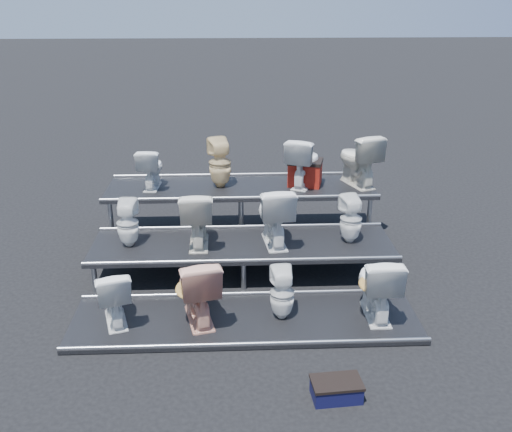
{
  "coord_description": "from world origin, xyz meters",
  "views": [
    {
      "loc": [
        -0.13,
        -7.27,
        3.81
      ],
      "look_at": [
        0.19,
        0.1,
        0.83
      ],
      "focal_mm": 40.0,
      "sensor_mm": 36.0,
      "label": 1
    }
  ],
  "objects_px": {
    "toilet_0": "(113,295)",
    "toilet_4": "(128,223)",
    "toilet_2": "(282,293)",
    "red_crate": "(305,174)",
    "toilet_3": "(377,285)",
    "toilet_9": "(220,163)",
    "toilet_8": "(151,168)",
    "step_stool": "(336,391)",
    "toilet_11": "(358,159)",
    "toilet_10": "(304,162)",
    "toilet_1": "(197,288)",
    "toilet_7": "(351,219)",
    "toilet_5": "(197,217)",
    "toilet_6": "(274,214)"
  },
  "relations": [
    {
      "from": "toilet_6",
      "to": "toilet_9",
      "type": "relative_size",
      "value": 1.1
    },
    {
      "from": "toilet_8",
      "to": "red_crate",
      "type": "xyz_separation_m",
      "value": [
        2.42,
        0.02,
        -0.14
      ]
    },
    {
      "from": "red_crate",
      "to": "toilet_11",
      "type": "bearing_deg",
      "value": 12.74
    },
    {
      "from": "toilet_2",
      "to": "toilet_4",
      "type": "relative_size",
      "value": 0.99
    },
    {
      "from": "toilet_9",
      "to": "step_stool",
      "type": "xyz_separation_m",
      "value": [
        1.18,
        -4.03,
        -1.16
      ]
    },
    {
      "from": "toilet_1",
      "to": "toilet_4",
      "type": "height_order",
      "value": "toilet_4"
    },
    {
      "from": "toilet_3",
      "to": "toilet_8",
      "type": "height_order",
      "value": "toilet_8"
    },
    {
      "from": "toilet_6",
      "to": "toilet_4",
      "type": "bearing_deg",
      "value": -6.09
    },
    {
      "from": "toilet_6",
      "to": "step_stool",
      "type": "xyz_separation_m",
      "value": [
        0.43,
        -2.73,
        -0.8
      ]
    },
    {
      "from": "toilet_0",
      "to": "toilet_7",
      "type": "xyz_separation_m",
      "value": [
        3.08,
        1.3,
        0.38
      ]
    },
    {
      "from": "toilet_1",
      "to": "toilet_11",
      "type": "distance_m",
      "value": 3.64
    },
    {
      "from": "toilet_3",
      "to": "toilet_9",
      "type": "relative_size",
      "value": 1.07
    },
    {
      "from": "toilet_4",
      "to": "toilet_5",
      "type": "distance_m",
      "value": 0.96
    },
    {
      "from": "toilet_1",
      "to": "toilet_11",
      "type": "xyz_separation_m",
      "value": [
        2.42,
        2.6,
        0.79
      ]
    },
    {
      "from": "toilet_2",
      "to": "toilet_10",
      "type": "xyz_separation_m",
      "value": [
        0.55,
        2.6,
        0.86
      ]
    },
    {
      "from": "toilet_3",
      "to": "toilet_6",
      "type": "xyz_separation_m",
      "value": [
        -1.15,
        1.3,
        0.41
      ]
    },
    {
      "from": "toilet_0",
      "to": "toilet_4",
      "type": "xyz_separation_m",
      "value": [
        -0.01,
        1.3,
        0.38
      ]
    },
    {
      "from": "red_crate",
      "to": "toilet_5",
      "type": "bearing_deg",
      "value": -126.8
    },
    {
      "from": "toilet_0",
      "to": "toilet_7",
      "type": "height_order",
      "value": "toilet_7"
    },
    {
      "from": "toilet_11",
      "to": "toilet_4",
      "type": "bearing_deg",
      "value": 0.78
    },
    {
      "from": "toilet_0",
      "to": "toilet_6",
      "type": "height_order",
      "value": "toilet_6"
    },
    {
      "from": "toilet_9",
      "to": "toilet_6",
      "type": "bearing_deg",
      "value": 103.68
    },
    {
      "from": "toilet_1",
      "to": "toilet_8",
      "type": "distance_m",
      "value": 2.82
    },
    {
      "from": "toilet_1",
      "to": "toilet_10",
      "type": "height_order",
      "value": "toilet_10"
    },
    {
      "from": "toilet_0",
      "to": "toilet_11",
      "type": "relative_size",
      "value": 0.85
    },
    {
      "from": "toilet_5",
      "to": "toilet_6",
      "type": "height_order",
      "value": "toilet_6"
    },
    {
      "from": "step_stool",
      "to": "toilet_3",
      "type": "bearing_deg",
      "value": 58.22
    },
    {
      "from": "toilet_8",
      "to": "step_stool",
      "type": "height_order",
      "value": "toilet_8"
    },
    {
      "from": "toilet_1",
      "to": "toilet_11",
      "type": "height_order",
      "value": "toilet_11"
    },
    {
      "from": "toilet_4",
      "to": "toilet_2",
      "type": "bearing_deg",
      "value": 150.63
    },
    {
      "from": "toilet_1",
      "to": "red_crate",
      "type": "bearing_deg",
      "value": -133.95
    },
    {
      "from": "toilet_7",
      "to": "toilet_4",
      "type": "bearing_deg",
      "value": -13.58
    },
    {
      "from": "toilet_3",
      "to": "toilet_1",
      "type": "bearing_deg",
      "value": 0.24
    },
    {
      "from": "toilet_5",
      "to": "toilet_7",
      "type": "xyz_separation_m",
      "value": [
        2.13,
        0.0,
        -0.06
      ]
    },
    {
      "from": "toilet_5",
      "to": "toilet_6",
      "type": "bearing_deg",
      "value": 179.03
    },
    {
      "from": "toilet_0",
      "to": "toilet_10",
      "type": "xyz_separation_m",
      "value": [
        2.56,
        2.6,
        0.83
      ]
    },
    {
      "from": "toilet_5",
      "to": "toilet_9",
      "type": "height_order",
      "value": "toilet_9"
    },
    {
      "from": "toilet_0",
      "to": "step_stool",
      "type": "distance_m",
      "value": 2.84
    },
    {
      "from": "toilet_5",
      "to": "red_crate",
      "type": "bearing_deg",
      "value": -142.15
    },
    {
      "from": "toilet_0",
      "to": "red_crate",
      "type": "xyz_separation_m",
      "value": [
        2.59,
        2.62,
        0.63
      ]
    },
    {
      "from": "toilet_2",
      "to": "toilet_10",
      "type": "distance_m",
      "value": 2.79
    },
    {
      "from": "toilet_5",
      "to": "toilet_8",
      "type": "height_order",
      "value": "toilet_8"
    },
    {
      "from": "toilet_6",
      "to": "toilet_7",
      "type": "distance_m",
      "value": 1.08
    },
    {
      "from": "toilet_2",
      "to": "red_crate",
      "type": "xyz_separation_m",
      "value": [
        0.58,
        2.62,
        0.65
      ]
    },
    {
      "from": "toilet_11",
      "to": "toilet_0",
      "type": "bearing_deg",
      "value": 17.24
    },
    {
      "from": "red_crate",
      "to": "step_stool",
      "type": "bearing_deg",
      "value": -77.92
    },
    {
      "from": "toilet_0",
      "to": "red_crate",
      "type": "distance_m",
      "value": 3.74
    },
    {
      "from": "toilet_2",
      "to": "toilet_11",
      "type": "xyz_separation_m",
      "value": [
        1.41,
        2.6,
        0.89
      ]
    },
    {
      "from": "toilet_6",
      "to": "toilet_9",
      "type": "distance_m",
      "value": 1.55
    },
    {
      "from": "toilet_10",
      "to": "toilet_9",
      "type": "bearing_deg",
      "value": 24.0
    }
  ]
}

